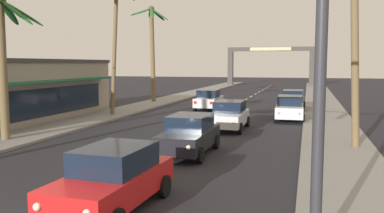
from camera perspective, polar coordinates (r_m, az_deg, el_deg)
sidewalk_right at (r=27.33m, az=18.65°, el=-2.26°), size 3.20×110.00×0.14m
sidewalk_left at (r=30.77m, az=-11.77°, el=-1.18°), size 3.20×110.00×0.14m
lane_markings at (r=27.06m, az=3.00°, el=-2.17°), size 4.28×86.48×0.01m
sedan_lead_at_stop_bar at (r=11.04m, az=-10.95°, el=-9.80°), size 2.09×4.51×1.68m
sedan_third_in_queue at (r=17.37m, az=-0.39°, el=-3.91°), size 1.96×4.45×1.68m
sedan_fifth_in_queue at (r=23.97m, az=5.25°, el=-1.20°), size 1.95×4.45×1.68m
sedan_oncoming_far at (r=34.35m, az=2.36°, el=0.99°), size 2.04×4.49×1.68m
sedan_parked_nearest_kerb at (r=28.56m, az=13.51°, el=-0.19°), size 2.02×4.48×1.68m
sedan_parked_mid_kerb at (r=34.78m, az=13.93°, el=0.88°), size 1.97×4.46×1.68m
palm_left_second at (r=21.82m, az=-25.17°, el=8.06°), size 4.02×4.14×7.15m
palm_left_third at (r=30.44m, az=-10.67°, el=11.69°), size 3.18×3.25×9.29m
palm_left_farthest at (r=40.58m, az=-5.63°, el=9.24°), size 4.21×4.14×9.45m
town_gateway_arch at (r=72.79m, az=10.88°, el=6.31°), size 14.94×0.90×6.77m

